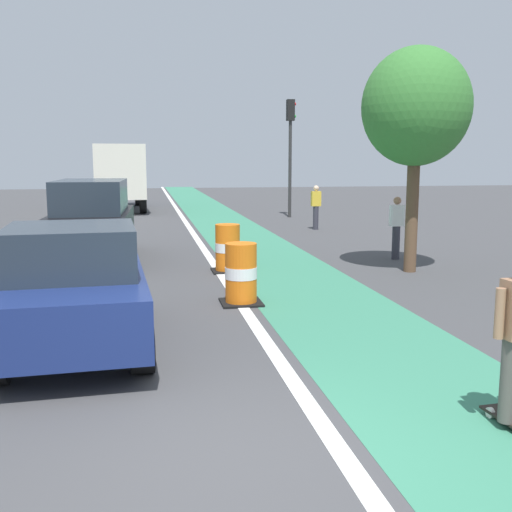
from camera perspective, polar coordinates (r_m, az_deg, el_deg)
ground_plane at (r=5.53m, az=-1.63°, el=-18.47°), size 100.00×100.00×0.00m
bike_lane_strip at (r=17.32m, az=0.13°, el=0.62°), size 2.50×80.00×0.01m
lane_divider_stripe at (r=17.12m, az=-4.81°, el=0.48°), size 0.20×80.00×0.01m
parked_sedan_nearest at (r=8.56m, az=-16.72°, el=-2.92°), size 2.10×4.20×1.70m
parked_suv_second at (r=15.84m, az=-15.13°, el=3.26°), size 2.04×4.66×2.04m
traffic_barrel_front at (r=10.78m, az=-1.42°, el=-1.73°), size 0.73×0.73×1.09m
traffic_barrel_mid at (r=13.89m, az=-2.68°, el=0.70°), size 0.73×0.73×1.09m
delivery_truck_down_block at (r=31.55m, az=-12.75°, el=7.58°), size 2.70×7.71×3.23m
traffic_light_corner at (r=26.98m, az=3.25°, el=11.08°), size 0.41×0.32×5.10m
pedestrian_crossing at (r=15.97m, az=13.05°, el=2.77°), size 0.34×0.20×1.61m
pedestrian_waiting at (r=22.32m, az=5.65°, el=4.70°), size 0.34×0.20×1.61m
street_tree_sidewalk at (r=14.22m, az=14.80°, el=13.28°), size 2.40×2.40×5.00m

